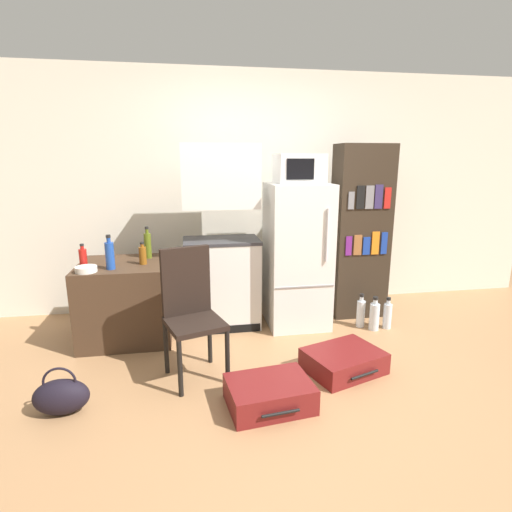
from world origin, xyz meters
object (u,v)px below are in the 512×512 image
Objects in this scene: chair at (190,304)px; water_bottle_front at (361,313)px; bottle_amber_beer at (143,255)px; water_bottle_middle at (387,315)px; bottle_ketchup_red at (83,258)px; bookshelf at (360,232)px; microwave at (299,169)px; suitcase_small_flat at (269,394)px; kitchen_hutch at (221,246)px; refrigerator at (297,256)px; handbag at (61,396)px; bowl at (86,269)px; bottle_blue_soda at (110,255)px; suitcase_large_flat at (344,361)px; water_bottle_back at (374,316)px; bottle_olive_oil at (148,245)px; side_table at (127,301)px.

chair is 2.90× the size of water_bottle_front.
water_bottle_middle is at bearing -3.95° from bottle_amber_beer.
bookshelf is at bearing 6.70° from bottle_ketchup_red.
microwave reaches higher than suitcase_small_flat.
kitchen_hutch reaches higher than refrigerator.
bookshelf reaches higher than handbag.
suitcase_small_flat is 1.88× the size of water_bottle_middle.
water_bottle_middle is (0.87, -0.30, -0.58)m from refrigerator.
bookshelf reaches higher than bottle_amber_beer.
bottle_ketchup_red is 0.17m from bowl.
bottle_blue_soda reaches higher than suitcase_small_flat.
bottle_blue_soda reaches higher than suitcase_large_flat.
bottle_blue_soda reaches higher than handbag.
bottle_blue_soda reaches higher than water_bottle_back.
refrigerator reaches higher than water_bottle_front.
bottle_blue_soda is at bearing -178.82° from water_bottle_front.
bottle_amber_beer reaches higher than water_bottle_front.
microwave is 2.49× the size of bowl.
refrigerator reaches higher than water_bottle_back.
bottle_amber_beer is 1.96m from suitcase_large_flat.
water_bottle_front is at bearing -106.10° from bookshelf.
side_table is at bearing -141.12° from bottle_olive_oil.
bowl is 0.18× the size of chair.
side_table is 2.40m from water_bottle_back.
kitchen_hutch is 1.04m from bottle_blue_soda.
microwave is 2.12m from bottle_ketchup_red.
side_table is 2.65× the size of bottle_olive_oil.
bowl is at bearing -161.31° from kitchen_hutch.
bottle_amber_beer is 1.37m from handbag.
suitcase_large_flat is at bearing -18.70° from bowl.
bowl is at bearing -170.43° from refrigerator.
bottle_blue_soda is 0.49× the size of suitcase_small_flat.
bowl is 2.71m from water_bottle_back.
bookshelf is 3.08m from handbag.
bowl is at bearing -179.68° from water_bottle_back.
microwave is at bearing -4.07° from bottle_olive_oil.
bottle_blue_soda is at bearing -171.48° from microwave.
bottle_amber_beer is (-2.20, -0.27, -0.09)m from bookshelf.
microwave reaches higher than bottle_ketchup_red.
side_table reaches higher than handbag.
bowl reaches higher than water_bottle_middle.
bookshelf is at bearing 11.09° from microwave.
chair is at bearing -163.71° from water_bottle_back.
suitcase_large_flat is at bearing -26.76° from chair.
bookshelf is 5.26× the size of water_bottle_back.
chair is at bearing 152.53° from suitcase_large_flat.
water_bottle_middle is (0.87, -0.29, -1.43)m from microwave.
bottle_blue_soda is at bearing 78.32° from handbag.
refrigerator is 4.67× the size of bottle_olive_oil.
bowl is 0.51× the size of water_bottle_front.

